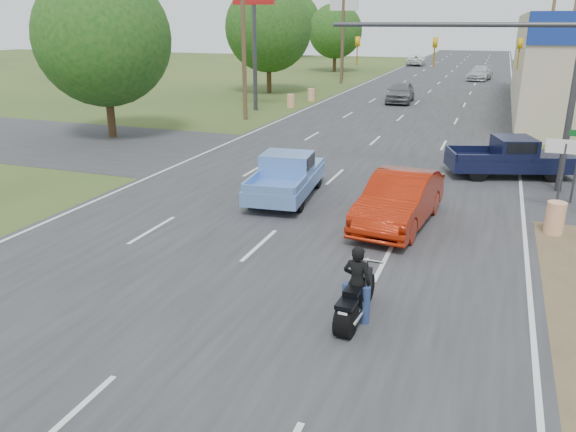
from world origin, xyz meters
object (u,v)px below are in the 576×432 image
at_px(rider, 357,287).
at_px(blue_pickup, 287,175).
at_px(distant_car_grey, 401,92).
at_px(distant_car_silver, 480,73).
at_px(navy_pickup, 513,157).
at_px(distant_car_white, 416,60).
at_px(red_convertible, 399,200).
at_px(motorcycle, 355,301).

distance_m(rider, blue_pickup, 9.21).
relative_size(distant_car_grey, distant_car_silver, 0.92).
bearing_deg(rider, navy_pickup, -99.25).
relative_size(blue_pickup, distant_car_white, 0.97).
height_order(blue_pickup, distant_car_grey, blue_pickup).
bearing_deg(distant_car_white, navy_pickup, 99.43).
distance_m(navy_pickup, distant_car_silver, 42.06).
xyz_separation_m(red_convertible, blue_pickup, (-4.35, 1.66, 0.00)).
xyz_separation_m(rider, navy_pickup, (3.22, 13.89, 0.01)).
bearing_deg(rider, distant_car_white, -79.06).
relative_size(rider, distant_car_grey, 0.34).
relative_size(motorcycle, distant_car_white, 0.44).
height_order(red_convertible, blue_pickup, red_convertible).
bearing_deg(distant_car_silver, motorcycle, -82.00).
distance_m(navy_pickup, distant_car_white, 62.81).
relative_size(motorcycle, distant_car_grey, 0.48).
relative_size(rider, distant_car_white, 0.31).
height_order(blue_pickup, navy_pickup, navy_pickup).
relative_size(red_convertible, distant_car_white, 0.96).
bearing_deg(distant_car_white, red_convertible, 95.43).
height_order(rider, blue_pickup, rider).
xyz_separation_m(blue_pickup, distant_car_grey, (-0.39, 26.83, -0.01)).
bearing_deg(rider, red_convertible, -84.56).
xyz_separation_m(motorcycle, distant_car_white, (-9.43, 75.47, 0.22)).
xyz_separation_m(blue_pickup, navy_pickup, (7.75, 5.88, 0.00)).
bearing_deg(navy_pickup, distant_car_white, 173.60).
relative_size(blue_pickup, distant_car_silver, 0.99).
xyz_separation_m(red_convertible, distant_car_white, (-9.26, 69.05, -0.10)).
bearing_deg(blue_pickup, red_convertible, -26.65).
height_order(motorcycle, distant_car_grey, distant_car_grey).
distance_m(blue_pickup, distant_car_grey, 26.83).
xyz_separation_m(rider, blue_pickup, (-4.53, 8.02, 0.00)).
bearing_deg(motorcycle, blue_pickup, 123.05).
height_order(blue_pickup, distant_car_white, blue_pickup).
relative_size(blue_pickup, distant_car_grey, 1.07).
relative_size(motorcycle, distant_car_silver, 0.44).
bearing_deg(distant_car_grey, navy_pickup, -71.19).
xyz_separation_m(motorcycle, navy_pickup, (3.22, 13.96, 0.32)).
bearing_deg(distant_car_white, distant_car_grey, 94.15).
height_order(red_convertible, motorcycle, red_convertible).
bearing_deg(motorcycle, navy_pickup, 80.79).
distance_m(motorcycle, blue_pickup, 9.27).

